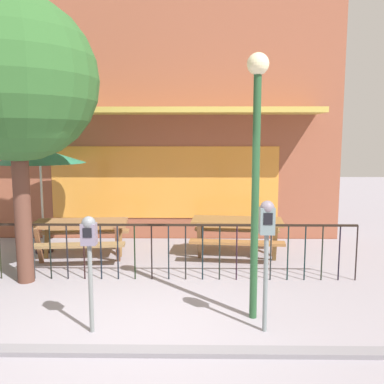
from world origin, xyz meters
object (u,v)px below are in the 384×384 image
(parking_meter_near, at_px, (89,243))
(patio_umbrella, at_px, (40,156))
(picnic_table_left, at_px, (81,230))
(street_tree, at_px, (15,80))
(parking_meter_far, at_px, (267,231))
(street_lamp, at_px, (256,146))
(picnic_table_right, at_px, (237,227))

(parking_meter_near, bearing_deg, patio_umbrella, 118.34)
(picnic_table_left, height_order, patio_umbrella, patio_umbrella)
(parking_meter_near, xyz_separation_m, street_tree, (-1.57, 1.78, 2.17))
(parking_meter_far, bearing_deg, patio_umbrella, 139.22)
(patio_umbrella, xyz_separation_m, street_lamp, (4.00, -3.14, 0.28))
(patio_umbrella, bearing_deg, street_lamp, -38.10)
(street_lamp, bearing_deg, parking_meter_near, -167.92)
(parking_meter_near, relative_size, parking_meter_far, 0.89)
(street_tree, relative_size, street_lamp, 1.34)
(parking_meter_near, distance_m, street_lamp, 2.42)
(patio_umbrella, bearing_deg, street_tree, -78.65)
(parking_meter_near, height_order, parking_meter_far, parking_meter_far)
(picnic_table_right, distance_m, patio_umbrella, 4.29)
(parking_meter_near, height_order, street_lamp, street_lamp)
(picnic_table_left, distance_m, patio_umbrella, 1.78)
(patio_umbrella, distance_m, street_lamp, 5.09)
(parking_meter_near, xyz_separation_m, parking_meter_far, (2.16, 0.05, 0.14))
(street_lamp, bearing_deg, picnic_table_left, 139.64)
(parking_meter_near, bearing_deg, picnic_table_right, 57.20)
(parking_meter_near, relative_size, street_tree, 0.32)
(picnic_table_left, relative_size, parking_meter_near, 1.31)
(parking_meter_far, bearing_deg, picnic_table_right, 90.87)
(picnic_table_left, bearing_deg, parking_meter_near, -72.07)
(picnic_table_right, bearing_deg, parking_meter_far, -89.13)
(patio_umbrella, height_order, street_lamp, street_lamp)
(patio_umbrella, bearing_deg, picnic_table_left, -29.80)
(parking_meter_far, height_order, street_tree, street_tree)
(parking_meter_near, bearing_deg, street_lamp, 12.08)
(picnic_table_right, xyz_separation_m, street_tree, (-3.68, -1.50, 2.70))
(patio_umbrella, bearing_deg, parking_meter_far, -40.78)
(street_tree, height_order, street_lamp, street_tree)
(picnic_table_right, xyz_separation_m, parking_meter_near, (-2.11, -3.28, 0.53))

